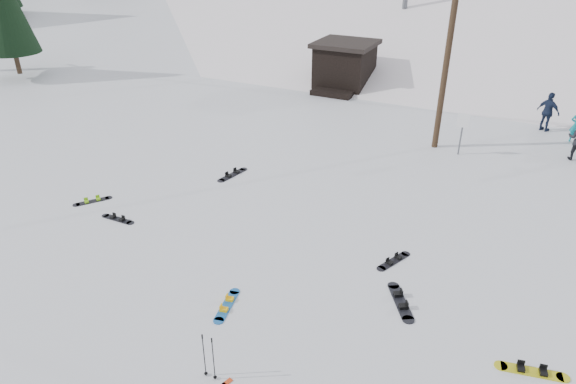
% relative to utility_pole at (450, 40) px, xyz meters
% --- Properties ---
extents(ground, '(200.00, 200.00, 0.00)m').
position_rel_utility_pole_xyz_m(ground, '(-2.00, -14.00, -4.68)').
color(ground, silver).
rests_on(ground, ground).
extents(ski_slope, '(60.00, 85.24, 65.97)m').
position_rel_utility_pole_xyz_m(ski_slope, '(-2.00, 41.00, -16.68)').
color(ski_slope, white).
rests_on(ski_slope, ground).
extents(ridge_left, '(47.54, 95.03, 58.38)m').
position_rel_utility_pole_xyz_m(ridge_left, '(-38.00, 34.00, -15.68)').
color(ridge_left, silver).
rests_on(ridge_left, ground).
extents(treeline_left, '(20.00, 64.00, 10.00)m').
position_rel_utility_pole_xyz_m(treeline_left, '(-36.00, 26.00, -4.68)').
color(treeline_left, black).
rests_on(treeline_left, ground).
extents(utility_pole, '(2.00, 0.26, 9.00)m').
position_rel_utility_pole_xyz_m(utility_pole, '(0.00, 0.00, 0.00)').
color(utility_pole, '#3A2819').
rests_on(utility_pole, ground).
extents(trail_sign, '(0.50, 0.09, 1.85)m').
position_rel_utility_pole_xyz_m(trail_sign, '(1.10, -0.42, -3.41)').
color(trail_sign, '#595B60').
rests_on(trail_sign, ground).
extents(lift_hut, '(3.40, 4.10, 2.75)m').
position_rel_utility_pole_xyz_m(lift_hut, '(-7.00, 6.94, -3.32)').
color(lift_hut, black).
rests_on(lift_hut, ground).
extents(hero_snowboard, '(0.52, 1.44, 0.10)m').
position_rel_utility_pole_xyz_m(hero_snowboard, '(-2.53, -13.31, -4.65)').
color(hero_snowboard, '#1A60AE').
rests_on(hero_snowboard, ground).
extents(ski_poles, '(0.33, 0.09, 1.19)m').
position_rel_utility_pole_xyz_m(ski_poles, '(-1.58, -15.49, -4.07)').
color(ski_poles, black).
rests_on(ski_poles, ground).
extents(board_scatter_a, '(1.34, 0.26, 0.09)m').
position_rel_utility_pole_xyz_m(board_scatter_a, '(-8.22, -11.19, -4.66)').
color(board_scatter_a, black).
rests_on(board_scatter_a, ground).
extents(board_scatter_b, '(0.55, 1.58, 0.11)m').
position_rel_utility_pole_xyz_m(board_scatter_b, '(-6.57, -6.52, -4.65)').
color(board_scatter_b, black).
rests_on(board_scatter_b, ground).
extents(board_scatter_c, '(0.90, 1.17, 0.10)m').
position_rel_utility_pole_xyz_m(board_scatter_c, '(-9.93, -10.62, -4.66)').
color(board_scatter_c, black).
rests_on(board_scatter_c, ground).
extents(board_scatter_d, '(1.04, 1.49, 0.12)m').
position_rel_utility_pole_xyz_m(board_scatter_d, '(1.50, -11.16, -4.65)').
color(board_scatter_d, black).
rests_on(board_scatter_d, ground).
extents(board_scatter_e, '(1.57, 0.54, 0.11)m').
position_rel_utility_pole_xyz_m(board_scatter_e, '(4.76, -12.19, -4.65)').
color(board_scatter_e, gold).
rests_on(board_scatter_e, ground).
extents(board_scatter_f, '(0.70, 1.32, 0.10)m').
position_rel_utility_pole_xyz_m(board_scatter_f, '(0.82, -9.43, -4.66)').
color(board_scatter_f, black).
rests_on(board_scatter_f, ground).
extents(skier_navy, '(1.19, 0.92, 1.88)m').
position_rel_utility_pole_xyz_m(skier_navy, '(4.29, 4.36, -3.74)').
color(skier_navy, '#172139').
rests_on(skier_navy, ground).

